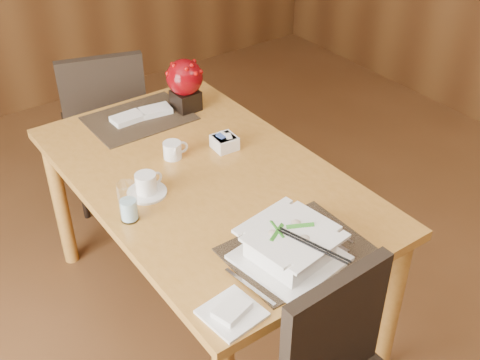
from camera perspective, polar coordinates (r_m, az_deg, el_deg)
dining_table at (r=2.42m, az=-3.22°, el=-1.36°), size 0.90×1.50×0.75m
placemat_near at (r=2.01m, az=5.31°, el=-6.59°), size 0.45×0.33×0.01m
placemat_far at (r=2.78m, az=-9.52°, el=5.79°), size 0.45×0.33×0.01m
soup_setting at (r=1.94m, az=4.78°, el=-6.32°), size 0.34×0.34×0.12m
coffee_cup at (r=2.26m, az=-8.88°, el=-0.53°), size 0.15×0.15×0.09m
water_glass at (r=2.12m, az=-10.58°, el=-2.07°), size 0.09×0.09×0.15m
creamer_jug at (r=2.46m, az=-6.43°, el=2.83°), size 0.11×0.11×0.07m
sugar_caddy at (r=2.51m, az=-1.48°, el=3.58°), size 0.10×0.10×0.06m
berry_decor at (r=2.77m, az=-5.26°, el=9.25°), size 0.17×0.17×0.25m
napkins_far at (r=2.78m, az=-9.13°, el=6.21°), size 0.28×0.12×0.02m
bread_plate at (r=1.80m, az=-0.77°, el=-12.52°), size 0.18×0.18×0.01m
far_chair at (r=3.26m, az=-12.65°, el=5.46°), size 0.54×0.54×0.93m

